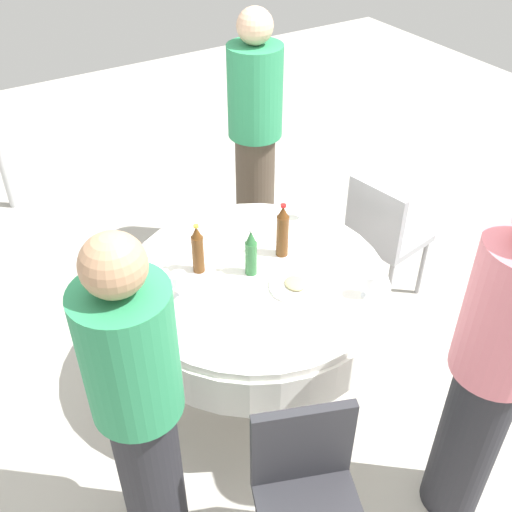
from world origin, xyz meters
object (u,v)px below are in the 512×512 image
object	(u,v)px
bottle_brown_rear	(282,232)
plate_outer	(295,286)
wine_glass_right	(179,280)
bottle_green_far	(251,253)
chair_near	(382,232)
chair_east	(307,490)
wine_glass_south	(304,202)
person_far	(139,404)
person_west	(255,138)
dining_table	(256,297)
bottle_brown_west	(198,250)
plate_left	(217,230)
person_rear	(492,371)
wine_glass_near	(369,280)

from	to	relation	value
bottle_brown_rear	plate_outer	distance (m)	0.30
wine_glass_right	bottle_green_far	bearing A→B (deg)	86.49
chair_near	chair_east	size ratio (longest dim) A/B	1.00
wine_glass_south	chair_east	distance (m)	1.57
person_far	chair_east	xyz separation A→B (m)	(0.45, 0.46, -0.33)
person_west	dining_table	bearing A→B (deg)	-90.00
bottle_brown_west	chair_east	bearing A→B (deg)	-7.19
bottle_brown_rear	dining_table	bearing A→B (deg)	-69.91
bottle_green_far	wine_glass_south	size ratio (longest dim) A/B	1.77
bottle_brown_west	wine_glass_right	size ratio (longest dim) A/B	2.03
dining_table	plate_left	size ratio (longest dim) A/B	6.67
chair_east	plate_left	bearing A→B (deg)	-84.62
plate_left	person_rear	distance (m)	1.59
bottle_green_far	person_west	bearing A→B (deg)	147.67
wine_glass_right	chair_east	world-z (taller)	wine_glass_right
chair_east	dining_table	bearing A→B (deg)	-90.00
wine_glass_right	plate_left	distance (m)	0.56
wine_glass_near	dining_table	bearing A→B (deg)	-138.20
wine_glass_right	person_rear	xyz separation A→B (m)	(1.17, 0.77, 0.04)
bottle_green_far	dining_table	bearing A→B (deg)	26.34
bottle_brown_rear	wine_glass_right	size ratio (longest dim) A/B	2.24
wine_glass_near	person_far	distance (m)	1.21
person_west	chair_east	xyz separation A→B (m)	(2.00, -0.99, -0.37)
person_far	person_west	size ratio (longest dim) A/B	0.95
person_far	person_rear	xyz separation A→B (m)	(0.59, 1.21, 0.04)
plate_left	wine_glass_right	bearing A→B (deg)	-46.96
person_rear	chair_east	distance (m)	0.84
person_rear	wine_glass_right	bearing A→B (deg)	-75.27
plate_left	person_rear	bearing A→B (deg)	13.23
plate_left	person_rear	world-z (taller)	person_rear
plate_left	person_west	size ratio (longest dim) A/B	0.12
plate_left	bottle_brown_rear	bearing A→B (deg)	27.64
bottle_green_far	person_far	world-z (taller)	person_far
bottle_brown_rear	plate_left	size ratio (longest dim) A/B	1.51
bottle_green_far	person_west	distance (m)	1.18
bottle_brown_west	person_west	size ratio (longest dim) A/B	0.16
bottle_brown_rear	plate_outer	bearing A→B (deg)	-19.47
bottle_brown_west	plate_outer	world-z (taller)	bottle_brown_west
wine_glass_right	plate_outer	xyz separation A→B (m)	(0.23, 0.50, -0.09)
dining_table	plate_outer	world-z (taller)	plate_outer
bottle_green_far	bottle_brown_west	world-z (taller)	bottle_brown_west
wine_glass_near	person_far	size ratio (longest dim) A/B	0.08
person_far	chair_east	distance (m)	0.72
bottle_brown_west	bottle_brown_rear	xyz separation A→B (m)	(0.10, 0.43, 0.01)
person_west	person_rear	xyz separation A→B (m)	(2.14, -0.24, -0.01)
wine_glass_near	plate_left	size ratio (longest dim) A/B	0.67
dining_table	person_west	distance (m)	1.23
wine_glass_south	person_far	distance (m)	1.55
plate_left	chair_east	size ratio (longest dim) A/B	0.23
wine_glass_south	bottle_brown_rear	bearing A→B (deg)	-53.33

